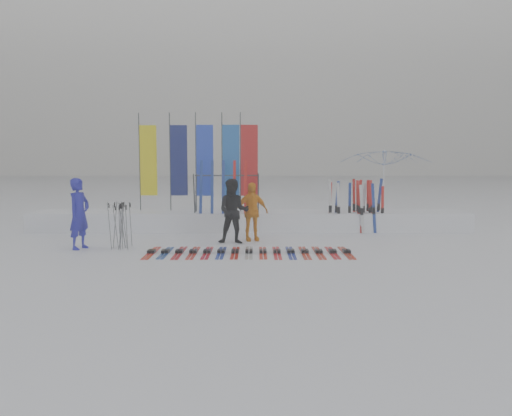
{
  "coord_description": "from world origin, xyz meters",
  "views": [
    {
      "loc": [
        0.17,
        -11.54,
        2.27
      ],
      "look_at": [
        0.2,
        1.6,
        1.0
      ],
      "focal_mm": 35.0,
      "sensor_mm": 36.0,
      "label": 1
    }
  ],
  "objects_px": {
    "tent_canopy": "(384,187)",
    "ski_rack": "(227,188)",
    "person_blue": "(79,214)",
    "person_yellow": "(251,212)",
    "ski_row": "(249,252)",
    "person_black": "(234,211)"
  },
  "relations": [
    {
      "from": "person_yellow",
      "to": "ski_row",
      "type": "height_order",
      "value": "person_yellow"
    },
    {
      "from": "person_yellow",
      "to": "ski_rack",
      "type": "bearing_deg",
      "value": 98.72
    },
    {
      "from": "person_black",
      "to": "tent_canopy",
      "type": "bearing_deg",
      "value": 34.17
    },
    {
      "from": "ski_rack",
      "to": "person_blue",
      "type": "bearing_deg",
      "value": -138.78
    },
    {
      "from": "person_blue",
      "to": "tent_canopy",
      "type": "height_order",
      "value": "tent_canopy"
    },
    {
      "from": "person_blue",
      "to": "ski_row",
      "type": "xyz_separation_m",
      "value": [
        4.33,
        -0.59,
        -0.87
      ]
    },
    {
      "from": "ski_row",
      "to": "tent_canopy",
      "type": "bearing_deg",
      "value": 45.37
    },
    {
      "from": "ski_row",
      "to": "ski_rack",
      "type": "xyz_separation_m",
      "value": [
        -0.75,
        3.72,
        1.35
      ]
    },
    {
      "from": "person_yellow",
      "to": "ski_rack",
      "type": "distance_m",
      "value": 2.06
    },
    {
      "from": "tent_canopy",
      "to": "ski_row",
      "type": "distance_m",
      "value": 6.43
    },
    {
      "from": "person_blue",
      "to": "person_yellow",
      "type": "distance_m",
      "value": 4.56
    },
    {
      "from": "tent_canopy",
      "to": "ski_rack",
      "type": "xyz_separation_m",
      "value": [
        -5.17,
        -0.75,
        0.03
      ]
    },
    {
      "from": "person_yellow",
      "to": "tent_canopy",
      "type": "relative_size",
      "value": 0.54
    },
    {
      "from": "person_blue",
      "to": "ski_rack",
      "type": "distance_m",
      "value": 4.78
    },
    {
      "from": "person_black",
      "to": "ski_row",
      "type": "xyz_separation_m",
      "value": [
        0.44,
        -1.41,
        -0.84
      ]
    },
    {
      "from": "person_blue",
      "to": "tent_canopy",
      "type": "relative_size",
      "value": 0.6
    },
    {
      "from": "person_black",
      "to": "person_blue",
      "type": "bearing_deg",
      "value": -166.15
    },
    {
      "from": "tent_canopy",
      "to": "ski_rack",
      "type": "distance_m",
      "value": 5.23
    },
    {
      "from": "tent_canopy",
      "to": "person_black",
      "type": "bearing_deg",
      "value": -147.75
    },
    {
      "from": "ski_row",
      "to": "person_blue",
      "type": "bearing_deg",
      "value": 172.24
    },
    {
      "from": "person_blue",
      "to": "person_yellow",
      "type": "xyz_separation_m",
      "value": [
        4.37,
        1.32,
        -0.09
      ]
    },
    {
      "from": "person_blue",
      "to": "tent_canopy",
      "type": "bearing_deg",
      "value": -46.28
    }
  ]
}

